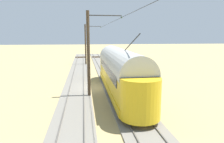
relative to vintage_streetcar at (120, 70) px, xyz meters
name	(u,v)px	position (x,y,z in m)	size (l,w,h in m)	color
ground_plane	(97,87)	(2.09, -2.62, -2.26)	(220.00, 220.00, 0.00)	tan
track_streetcar_siding	(115,86)	(0.00, -2.93, -2.20)	(2.80, 80.00, 0.18)	slate
track_adjacent_siding	(77,87)	(4.19, -2.93, -2.20)	(2.80, 80.00, 0.18)	slate
vintage_streetcar	(120,70)	(0.00, 0.00, 0.00)	(2.65, 16.48, 5.48)	gold
catenary_pole_foreground	(86,44)	(2.88, -20.53, 1.75)	(3.18, 0.28, 7.64)	#423323
catenary_pole_mid_near	(89,53)	(2.88, 0.55, 1.75)	(3.18, 0.28, 7.64)	#423323
switch_stand	(114,67)	(-1.31, -12.20, -1.55)	(0.50, 0.30, 1.24)	black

